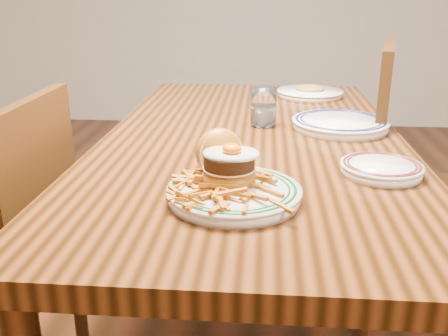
# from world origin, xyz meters

# --- Properties ---
(table) EXTENTS (0.85, 1.60, 0.75)m
(table) POSITION_xyz_m (0.00, 0.00, 0.66)
(table) COLOR black
(table) RESTS_ON floor
(chair_left) EXTENTS (0.43, 0.43, 0.91)m
(chair_left) POSITION_xyz_m (-0.64, -0.30, 0.49)
(chair_left) COLOR #381F0B
(chair_left) RESTS_ON floor
(chair_right) EXTENTS (0.55, 0.55, 0.98)m
(chair_right) POSITION_xyz_m (0.55, 0.24, 0.53)
(chair_right) COLOR #381F0B
(chair_right) RESTS_ON floor
(main_plate) EXTENTS (0.27, 0.29, 0.13)m
(main_plate) POSITION_xyz_m (-0.03, -0.46, 0.79)
(main_plate) COLOR white
(main_plate) RESTS_ON table
(side_plate) EXTENTS (0.18, 0.19, 0.03)m
(side_plate) POSITION_xyz_m (0.30, -0.30, 0.77)
(side_plate) COLOR white
(side_plate) RESTS_ON table
(rear_plate) EXTENTS (0.29, 0.29, 0.03)m
(rear_plate) POSITION_xyz_m (0.26, 0.09, 0.77)
(rear_plate) COLOR white
(rear_plate) RESTS_ON table
(water_glass) EXTENTS (0.08, 0.08, 0.12)m
(water_glass) POSITION_xyz_m (0.03, 0.11, 0.80)
(water_glass) COLOR white
(water_glass) RESTS_ON table
(far_plate) EXTENTS (0.26, 0.26, 0.05)m
(far_plate) POSITION_xyz_m (0.21, 0.57, 0.77)
(far_plate) COLOR white
(far_plate) RESTS_ON table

